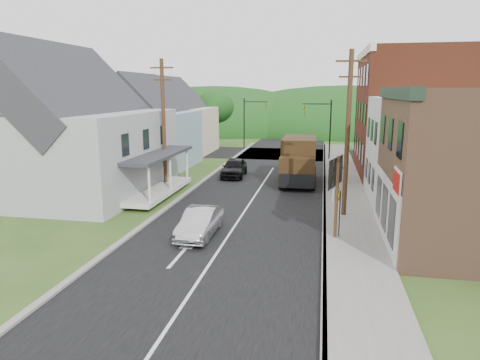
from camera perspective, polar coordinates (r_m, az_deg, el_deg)
The scene contains 24 objects.
ground at distance 21.63m, azimuth -1.07°, elevation -6.76°, with size 120.00×120.00×0.00m, color #2D4719.
road at distance 31.13m, azimuth 2.77°, elevation -0.97°, with size 9.00×90.00×0.02m, color black.
cross_road at distance 47.74m, azimuth 5.71°, elevation 3.48°, with size 60.00×9.00×0.02m, color black.
sidewalk_right at distance 28.91m, azimuth 13.84°, elevation -2.16°, with size 2.80×55.00×0.15m, color slate.
curb_right at distance 28.87m, azimuth 11.17°, elevation -2.06°, with size 0.20×55.00×0.15m, color slate.
curb_left at distance 30.22m, azimuth -6.54°, elevation -1.31°, with size 0.30×55.00×0.12m, color slate.
storefront_white at distance 28.66m, azimuth 25.07°, elevation 3.41°, with size 8.00×7.00×6.50m, color silver.
storefront_red at distance 37.75m, azimuth 21.88°, elevation 8.12°, with size 8.00×12.00×10.00m, color maroon.
house_gray at distance 30.84m, azimuth -21.10°, elevation 6.10°, with size 10.20×12.24×8.35m.
house_blue at distance 40.21m, azimuth -11.51°, elevation 7.04°, with size 7.14×8.16×7.28m.
house_cream at distance 48.79m, azimuth -8.02°, elevation 7.97°, with size 7.14×8.16×7.28m.
utility_pole_right at distance 23.69m, azimuth 14.16°, elevation 6.05°, with size 1.60×0.26×9.00m.
utility_pole_left at distance 30.14m, azimuth -10.14°, elevation 7.40°, with size 1.60×0.26×9.00m.
traffic_signal_right at distance 43.66m, azimuth 11.05°, elevation 7.51°, with size 2.87×0.20×6.00m.
traffic_signal_left at distance 51.37m, azimuth 1.33°, elevation 8.34°, with size 2.87×0.20×6.00m.
tree_left_b at distance 38.53m, azimuth -22.83°, elevation 7.94°, with size 4.80×4.80×6.94m.
tree_left_c at distance 46.34m, azimuth -19.52°, elevation 9.99°, with size 5.80×5.80×8.41m.
tree_left_d at distance 53.76m, azimuth -3.40°, elevation 9.68°, with size 4.80×4.80×6.94m.
forested_ridge at distance 75.49m, azimuth 7.72°, elevation 6.50°, with size 90.00×30.00×16.00m, color #143710.
silver_sedan at distance 20.73m, azimuth -5.33°, elevation -5.70°, with size 1.42×4.06×1.34m, color #B4B4B9.
dark_sedan at distance 34.76m, azimuth -0.78°, elevation 1.65°, with size 1.76×4.37×1.49m, color black.
delivery_van at distance 32.44m, azimuth 7.84°, elevation 2.58°, with size 2.63×6.19×3.44m.
route_sign_cluster at distance 20.10m, azimuth 12.68°, elevation -0.68°, with size 0.73×2.12×3.85m.
warning_sign at distance 20.53m, azimuth 13.13°, elevation -3.32°, with size 0.20×0.62×2.33m.
Camera 1 is at (4.30, -20.05, 6.91)m, focal length 32.00 mm.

